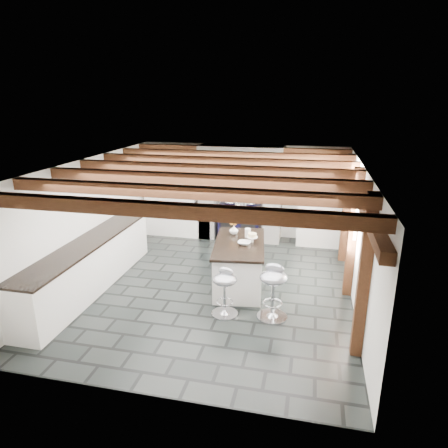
% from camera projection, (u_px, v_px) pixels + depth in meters
% --- Properties ---
extents(ground, '(6.00, 6.00, 0.00)m').
position_uv_depth(ground, '(214.00, 285.00, 7.55)').
color(ground, black).
rests_on(ground, ground).
extents(room_shell, '(6.00, 6.03, 6.00)m').
position_uv_depth(room_shell, '(202.00, 209.00, 8.66)').
color(room_shell, white).
rests_on(room_shell, ground).
extents(range_cooker, '(1.00, 0.63, 0.99)m').
position_uv_depth(range_cooker, '(240.00, 221.00, 9.89)').
color(range_cooker, black).
rests_on(range_cooker, ground).
extents(kitchen_island, '(1.11, 1.82, 1.14)m').
position_uv_depth(kitchen_island, '(239.00, 263.00, 7.44)').
color(kitchen_island, white).
rests_on(kitchen_island, ground).
extents(bar_stool_near, '(0.52, 0.52, 0.91)m').
position_uv_depth(bar_stool_near, '(273.00, 286.00, 6.28)').
color(bar_stool_near, silver).
rests_on(bar_stool_near, ground).
extents(bar_stool_far, '(0.50, 0.50, 0.80)m').
position_uv_depth(bar_stool_far, '(225.00, 287.00, 6.40)').
color(bar_stool_far, silver).
rests_on(bar_stool_far, ground).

